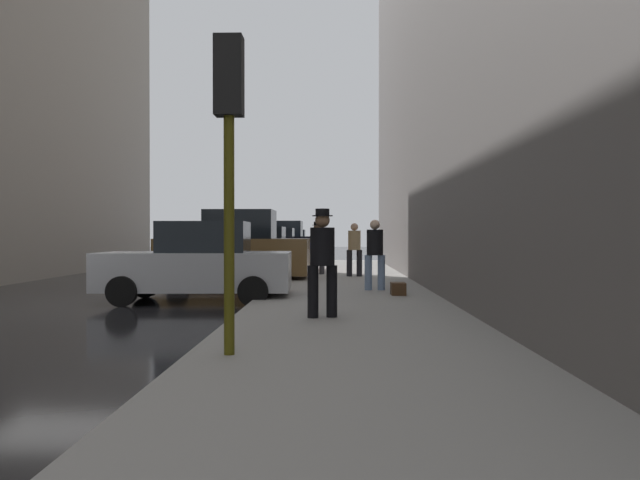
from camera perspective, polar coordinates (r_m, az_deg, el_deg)
name	(u,v)px	position (r m, az deg, el deg)	size (l,w,h in m)	color
ground_plane	(54,309)	(13.80, -23.16, -5.79)	(120.00, 120.00, 0.00)	black
sidewalk	(350,306)	(12.57, 2.74, -6.02)	(4.00, 40.00, 0.15)	gray
parked_silver_sedan	(198,264)	(14.16, -11.10, -2.15)	(4.26, 2.17, 1.79)	#B7BABF
parked_bronze_suv	(235,250)	(19.32, -7.74, -0.87)	(4.62, 2.10, 2.25)	brown
parked_red_hatchback	(255,251)	(24.12, -5.93, -1.02)	(4.23, 2.12, 1.79)	#B2191E
parked_blue_sedan	(270,248)	(29.64, -4.57, -0.72)	(4.21, 2.07, 1.79)	navy
parked_black_suv	(281,242)	(35.52, -3.59, -0.21)	(4.66, 2.18, 2.25)	black
parked_dark_green_sedan	(288,244)	(41.19, -2.91, -0.36)	(4.22, 2.09, 1.79)	#193828
fire_hydrant	(282,277)	(14.86, -3.47, -3.37)	(0.42, 0.22, 0.70)	red
traffic_light	(229,124)	(7.23, -8.31, 10.44)	(0.32, 0.32, 3.60)	#514C0F
pedestrian_with_beanie	(317,245)	(21.06, -0.26, -0.47)	(0.51, 0.43, 1.78)	#333338
pedestrian_with_fedora	(322,257)	(10.17, 0.22, -1.58)	(0.53, 0.50, 1.78)	black
pedestrian_in_jeans	(375,251)	(15.20, 5.04, -0.99)	(0.51, 0.42, 1.71)	#728CB2
pedestrian_in_tan_coat	(354,247)	(20.04, 3.16, -0.61)	(0.50, 0.40, 1.71)	black
duffel_bag	(398,289)	(14.06, 7.16, -4.44)	(0.32, 0.44, 0.28)	#472D19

